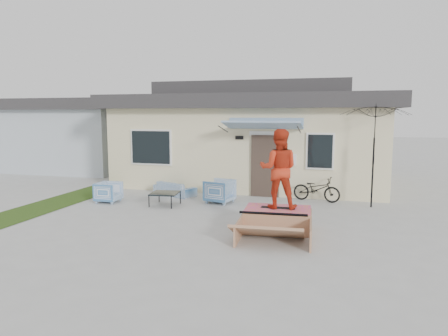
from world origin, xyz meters
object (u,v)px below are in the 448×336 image
(skateboard, at_px, (278,207))
(skate_ramp, at_px, (278,219))
(armchair_right, at_px, (219,190))
(skater, at_px, (279,167))
(loveseat, at_px, (175,186))
(patio_umbrella, at_px, (374,150))
(bicycle, at_px, (317,186))
(armchair_left, at_px, (109,191))
(coffee_table, at_px, (165,199))

(skateboard, bearing_deg, skate_ramp, -87.68)
(armchair_right, distance_m, skater, 3.56)
(loveseat, height_order, patio_umbrella, patio_umbrella)
(patio_umbrella, relative_size, skate_ramp, 1.10)
(bicycle, height_order, skateboard, bicycle)
(skater, bearing_deg, armchair_left, -21.39)
(armchair_left, bearing_deg, skater, -108.42)
(armchair_right, relative_size, bicycle, 0.54)
(bicycle, xyz_separation_m, skate_ramp, (-0.73, -3.64, -0.23))
(coffee_table, relative_size, bicycle, 0.53)
(armchair_left, distance_m, skater, 6.00)
(loveseat, distance_m, coffee_table, 1.62)
(patio_umbrella, xyz_separation_m, skate_ramp, (-2.38, -3.21, -1.49))
(skate_ramp, bearing_deg, armchair_left, 159.49)
(skater, bearing_deg, coffee_table, -29.67)
(loveseat, xyz_separation_m, armchair_right, (1.83, -0.75, 0.10))
(loveseat, height_order, skater, skater)
(bicycle, distance_m, patio_umbrella, 2.12)
(loveseat, height_order, armchair_right, armchair_right)
(bicycle, distance_m, skate_ramp, 3.72)
(skate_ramp, xyz_separation_m, skater, (-0.00, 0.05, 1.27))
(armchair_right, xyz_separation_m, patio_umbrella, (4.61, 0.62, 1.34))
(armchair_left, bearing_deg, coffee_table, -90.49)
(armchair_right, relative_size, skater, 0.43)
(coffee_table, height_order, skateboard, skateboard)
(skater, bearing_deg, armchair_right, -53.93)
(loveseat, distance_m, bicycle, 4.81)
(bicycle, xyz_separation_m, patio_umbrella, (1.65, -0.43, 1.26))
(armchair_right, height_order, bicycle, bicycle)
(skateboard, height_order, skater, skater)
(armchair_left, xyz_separation_m, patio_umbrella, (8.03, 1.51, 1.39))
(armchair_right, relative_size, skate_ramp, 0.39)
(bicycle, bearing_deg, skateboard, -179.12)
(coffee_table, distance_m, skate_ramp, 4.13)
(loveseat, relative_size, skateboard, 1.91)
(bicycle, bearing_deg, skate_ramp, -178.90)
(skater, bearing_deg, bicycle, -106.72)
(armchair_left, height_order, skateboard, armchair_left)
(skateboard, relative_size, skater, 0.43)
(bicycle, distance_m, skater, 3.80)
(armchair_left, distance_m, bicycle, 6.67)
(patio_umbrella, bearing_deg, loveseat, 178.82)
(patio_umbrella, height_order, skate_ramp, patio_umbrella)
(patio_umbrella, bearing_deg, bicycle, 165.44)
(armchair_left, relative_size, coffee_table, 0.88)
(armchair_right, bearing_deg, skater, 52.80)
(armchair_left, relative_size, skate_ramp, 0.34)
(loveseat, xyz_separation_m, skater, (4.06, -3.29, 1.22))
(bicycle, xyz_separation_m, skater, (-0.74, -3.58, 1.04))
(armchair_left, xyz_separation_m, skater, (5.65, -1.65, 1.17))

